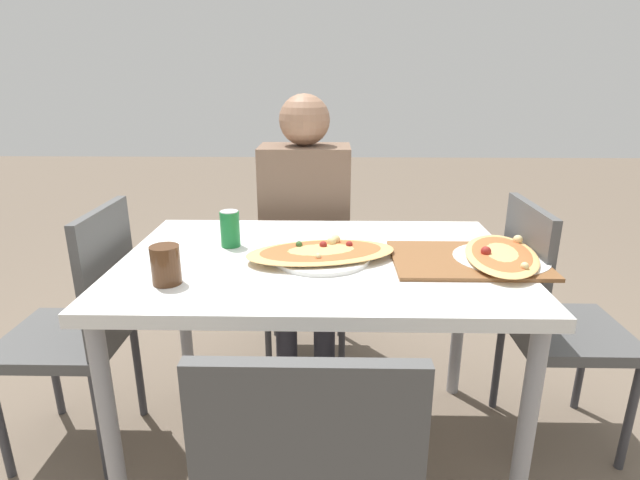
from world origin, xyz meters
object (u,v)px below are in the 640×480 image
chair_far_seated (307,251)px  pizza_second (501,256)px  dining_table (319,278)px  drink_glass (166,265)px  person_seated (305,212)px  pizza_main (321,253)px  chair_side_left (83,321)px  chair_side_right (550,315)px  soda_can (230,229)px

chair_far_seated → pizza_second: 1.06m
dining_table → pizza_second: 0.58m
chair_far_seated → drink_glass: bearing=70.5°
dining_table → person_seated: person_seated is taller
pizza_main → chair_side_left: bearing=177.5°
chair_far_seated → chair_side_right: bearing=143.6°
dining_table → pizza_second: bearing=-3.2°
dining_table → person_seated: (-0.08, 0.64, 0.05)m
chair_far_seated → chair_side_right: size_ratio=1.00×
pizza_second → drink_glass: bearing=-169.1°
dining_table → chair_side_right: chair_side_right is taller
drink_glass → chair_side_right: bearing=14.5°
drink_glass → dining_table: bearing=27.9°
chair_side_right → pizza_main: bearing=-81.8°
chair_side_right → drink_glass: 1.32m
person_seated → drink_glass: size_ratio=11.25×
chair_far_seated → soda_can: size_ratio=7.30×
pizza_main → soda_can: bearing=158.6°
pizza_main → pizza_second: 0.57m
soda_can → person_seated: bearing=66.9°
chair_side_left → pizza_second: chair_side_left is taller
chair_side_right → drink_glass: bearing=-75.5°
drink_glass → soda_can: bearing=70.2°
chair_side_left → drink_glass: chair_side_left is taller
pizza_main → soda_can: soda_can is taller
chair_side_left → soda_can: (0.52, 0.09, 0.31)m
person_seated → pizza_main: person_seated is taller
dining_table → chair_side_left: size_ratio=1.39×
dining_table → chair_side_right: size_ratio=1.39×
pizza_main → drink_glass: bearing=-154.7°
chair_side_left → drink_glass: (0.40, -0.24, 0.30)m
person_seated → chair_side_left: bearing=40.0°
dining_table → chair_side_right: 0.85m
chair_side_right → soda_can: size_ratio=7.30×
dining_table → chair_far_seated: bearing=95.7°
chair_far_seated → chair_side_right: (0.90, -0.66, 0.00)m
chair_side_left → pizza_main: size_ratio=1.76×
chair_side_right → drink_glass: (-1.25, -0.32, 0.30)m
dining_table → soda_can: bearing=161.3°
soda_can → drink_glass: soda_can is taller
chair_side_right → pizza_main: size_ratio=1.76×
chair_side_left → chair_far_seated: bearing=-45.2°
chair_side_right → dining_table: bearing=-83.3°
chair_side_right → pizza_main: chair_side_right is taller
pizza_main → soda_can: 0.34m
dining_table → pizza_second: pizza_second is taller
chair_side_left → person_seated: bearing=-50.0°
chair_side_right → pizza_second: bearing=-62.2°
chair_far_seated → pizza_main: (0.08, -0.78, 0.27)m
dining_table → pizza_second: (0.58, -0.03, 0.09)m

